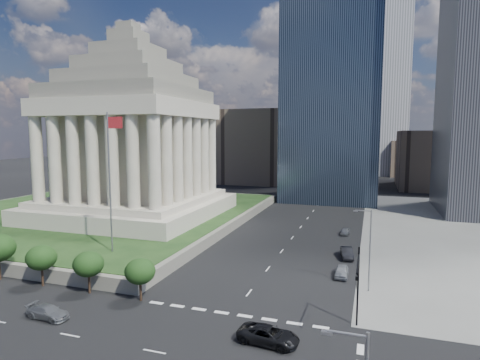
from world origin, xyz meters
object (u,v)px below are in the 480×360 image
at_px(suv_grey, 48,312).
at_px(parked_sedan_near, 342,271).
at_px(flagpole, 110,174).
at_px(traffic_signal_ne, 358,281).
at_px(street_lamp_north, 369,245).
at_px(parked_sedan_far, 345,231).
at_px(parked_sedan_mid, 347,253).
at_px(war_memorial, 131,122).
at_px(pickup_truck, 268,335).

height_order(suv_grey, parked_sedan_near, parked_sedan_near).
xyz_separation_m(flagpole, traffic_signal_ne, (34.33, -10.30, -7.86)).
bearing_deg(flagpole, street_lamp_north, 1.63).
bearing_deg(traffic_signal_ne, parked_sedan_near, 99.08).
xyz_separation_m(flagpole, parked_sedan_far, (30.83, 28.29, -12.47)).
height_order(parked_sedan_near, parked_sedan_mid, parked_sedan_mid).
bearing_deg(parked_sedan_near, parked_sedan_mid, 89.06).
distance_m(war_memorial, parked_sedan_mid, 49.85).
height_order(parked_sedan_near, parked_sedan_far, parked_sedan_near).
distance_m(pickup_truck, suv_grey, 22.80).
xyz_separation_m(traffic_signal_ne, parked_sedan_near, (-2.46, 15.41, -4.54)).
xyz_separation_m(flagpole, suv_grey, (4.22, -16.84, -12.44)).
bearing_deg(suv_grey, war_memorial, 25.12).
height_order(war_memorial, parked_sedan_far, war_memorial).
relative_size(street_lamp_north, suv_grey, 2.14).
relative_size(suv_grey, parked_sedan_near, 1.11).
height_order(flagpole, parked_sedan_mid, flagpole).
relative_size(flagpole, street_lamp_north, 2.00).
xyz_separation_m(street_lamp_north, pickup_truck, (-8.26, -15.54, -4.88)).
height_order(flagpole, street_lamp_north, flagpole).
height_order(pickup_truck, parked_sedan_mid, parked_sedan_mid).
bearing_deg(flagpole, suv_grey, -75.94).
xyz_separation_m(traffic_signal_ne, parked_sedan_far, (-3.50, 38.59, -4.61)).
xyz_separation_m(war_memorial, parked_sedan_far, (43.00, 4.29, -20.76)).
bearing_deg(parked_sedan_near, parked_sedan_far, 92.68).
bearing_deg(pickup_truck, parked_sedan_near, -8.21).
distance_m(war_memorial, street_lamp_north, 54.92).
bearing_deg(traffic_signal_ne, war_memorial, 143.58).
relative_size(pickup_truck, parked_sedan_mid, 1.17).
relative_size(parked_sedan_near, parked_sedan_mid, 0.88).
bearing_deg(flagpole, pickup_truck, -28.40).
height_order(war_memorial, flagpole, war_memorial).
relative_size(traffic_signal_ne, parked_sedan_mid, 1.67).
bearing_deg(parked_sedan_mid, war_memorial, 157.37).
relative_size(war_memorial, suv_grey, 8.35).
relative_size(flagpole, parked_sedan_far, 5.29).
relative_size(flagpole, suv_grey, 4.28).
relative_size(war_memorial, flagpole, 1.95).
xyz_separation_m(pickup_truck, suv_grey, (-22.68, -2.30, -0.10)).
xyz_separation_m(street_lamp_north, parked_sedan_mid, (-3.13, 12.64, -4.87)).
bearing_deg(parked_sedan_far, parked_sedan_mid, -81.63).
bearing_deg(war_memorial, flagpole, -63.11).
distance_m(street_lamp_north, parked_sedan_mid, 13.90).
bearing_deg(street_lamp_north, flagpole, -178.37).
distance_m(traffic_signal_ne, suv_grey, 31.15).
bearing_deg(pickup_truck, street_lamp_north, -22.00).
xyz_separation_m(traffic_signal_ne, street_lamp_north, (0.83, 11.30, 0.41)).
height_order(pickup_truck, parked_sedan_near, pickup_truck).
xyz_separation_m(pickup_truck, parked_sedan_far, (3.93, 42.83, -0.14)).
distance_m(flagpole, traffic_signal_ne, 36.69).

